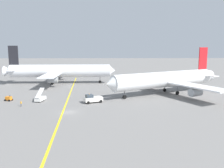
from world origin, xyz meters
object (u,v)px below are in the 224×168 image
Objects in this scene: pushback_tug at (93,99)px; gse_stair_truck_yellow at (40,98)px; airliner_being_pushed at (166,80)px; ground_crew_marshaller_foreground at (21,104)px; airliner_at_gate_left at (60,71)px; jet_bridge at (55,69)px; gse_gpu_cart_small at (9,98)px.

gse_stair_truck_yellow is (-16.65, 2.48, -0.22)m from pushback_tug.
airliner_being_pushed reaches higher than ground_crew_marshaller_foreground.
jet_bridge is at bearing 106.77° from airliner_at_gate_left.
airliner_being_pushed is at bearing 10.43° from gse_gpu_cart_small.
ground_crew_marshaller_foreground is (-3.79, -6.53, -0.17)m from gse_stair_truck_yellow.
gse_gpu_cart_small is at bearing -169.57° from airliner_being_pushed.
pushback_tug reaches higher than gse_gpu_cart_small.
gse_gpu_cart_small reaches higher than ground_crew_marshaller_foreground.
airliner_being_pushed is at bearing -44.74° from jet_bridge.
gse_stair_truck_yellow reaches higher than pushback_tug.
airliner_at_gate_left reaches higher than airliner_being_pushed.
gse_gpu_cart_small is 1.52× the size of ground_crew_marshaller_foreground.
gse_gpu_cart_small is at bearing 175.29° from gse_stair_truck_yellow.
jet_bridge is at bearing 111.25° from pushback_tug.
gse_stair_truck_yellow is 1.95× the size of gse_gpu_cart_small.
ground_crew_marshaller_foreground is 0.08× the size of jet_bridge.
airliner_at_gate_left is 2.53× the size of jet_bridge.
airliner_at_gate_left is 43.52m from pushback_tug.
gse_stair_truck_yellow is (0.78, -37.13, -4.81)m from airliner_at_gate_left.
ground_crew_marshaller_foreground is at bearing -159.73° from airliner_being_pushed.
gse_gpu_cart_small is at bearing -104.65° from airliner_at_gate_left.
pushback_tug is (17.43, -39.61, -4.59)m from airliner_at_gate_left.
airliner_being_pushed is at bearing 20.27° from ground_crew_marshaller_foreground.
airliner_at_gate_left reaches higher than jet_bridge.
pushback_tug is 5.25× the size of ground_crew_marshaller_foreground.
ground_crew_marshaller_foreground is (-3.01, -43.65, -4.98)m from airliner_at_gate_left.
airliner_being_pushed is at bearing -31.58° from airliner_at_gate_left.
gse_stair_truck_yellow is 0.24× the size of jet_bridge.
ground_crew_marshaller_foreground is (-20.45, -4.05, -0.39)m from pushback_tug.
airliner_at_gate_left is at bearing 86.05° from ground_crew_marshaller_foreground.
ground_crew_marshaller_foreground is at bearing -93.95° from airliner_at_gate_left.
pushback_tug is 27.13m from gse_gpu_cart_small.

